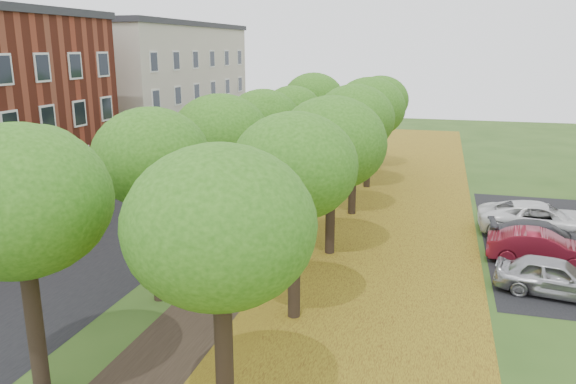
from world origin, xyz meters
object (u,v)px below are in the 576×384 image
Objects in this scene: car_red at (541,248)px; car_white at (541,220)px; car_grey at (543,237)px; car_silver at (555,277)px.

car_white is at bearing -2.88° from car_red.
car_grey is at bearing 174.82° from car_white.
car_silver is at bearing 175.82° from car_white.
car_silver and car_red have the same top height.
car_silver is 0.97× the size of car_red.
car_silver is 0.90× the size of car_grey.
car_red is (0.00, 3.03, -0.00)m from car_silver.
car_grey is (0.31, 4.53, -0.03)m from car_silver.
car_grey is 2.29m from car_white.
car_red is 3.83m from car_white.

